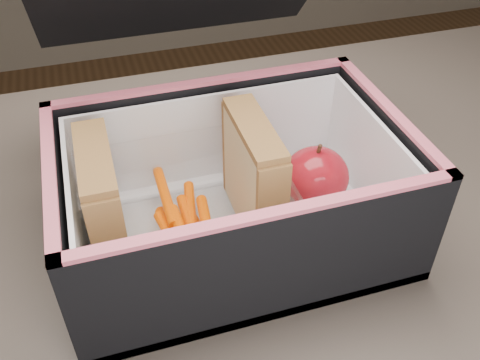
# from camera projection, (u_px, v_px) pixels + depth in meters

# --- Properties ---
(kitchen_table) EXTENTS (1.20, 0.80, 0.75)m
(kitchen_table) POSITION_uv_depth(u_px,v_px,m) (247.00, 318.00, 0.57)
(kitchen_table) COLOR brown
(kitchen_table) RESTS_ON ground
(lunch_bag) EXTENTS (0.32, 0.35, 0.27)m
(lunch_bag) POSITION_uv_depth(u_px,v_px,m) (231.00, 182.00, 0.50)
(lunch_bag) COLOR black
(lunch_bag) RESTS_ON kitchen_table
(plastic_tub) EXTENTS (0.18, 0.13, 0.08)m
(plastic_tub) POSITION_uv_depth(u_px,v_px,m) (183.00, 207.00, 0.50)
(plastic_tub) COLOR white
(plastic_tub) RESTS_ON lunch_bag
(sandwich_left) EXTENTS (0.03, 0.10, 0.11)m
(sandwich_left) POSITION_uv_depth(u_px,v_px,m) (104.00, 205.00, 0.47)
(sandwich_left) COLOR tan
(sandwich_left) RESTS_ON plastic_tub
(sandwich_right) EXTENTS (0.03, 0.10, 0.11)m
(sandwich_right) POSITION_uv_depth(u_px,v_px,m) (253.00, 175.00, 0.50)
(sandwich_right) COLOR tan
(sandwich_right) RESTS_ON plastic_tub
(carrot_sticks) EXTENTS (0.05, 0.14, 0.03)m
(carrot_sticks) POSITION_uv_depth(u_px,v_px,m) (186.00, 228.00, 0.50)
(carrot_sticks) COLOR #FF4000
(carrot_sticks) RESTS_ON plastic_tub
(paper_napkin) EXTENTS (0.09, 0.09, 0.01)m
(paper_napkin) POSITION_uv_depth(u_px,v_px,m) (313.00, 201.00, 0.55)
(paper_napkin) COLOR white
(paper_napkin) RESTS_ON lunch_bag
(red_apple) EXTENTS (0.08, 0.08, 0.07)m
(red_apple) POSITION_uv_depth(u_px,v_px,m) (316.00, 177.00, 0.53)
(red_apple) COLOR maroon
(red_apple) RESTS_ON paper_napkin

